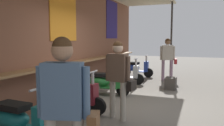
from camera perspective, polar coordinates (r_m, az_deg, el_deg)
name	(u,v)px	position (r m, az deg, el deg)	size (l,w,h in m)	color
ground_plane	(131,106)	(5.72, 4.83, -10.80)	(33.49, 33.49, 0.00)	#605B54
market_stall_facade	(65,28)	(6.25, -11.65, 8.66)	(11.96, 2.60, 3.52)	brown
scooter_teal	(19,120)	(3.95, -22.39, -13.15)	(0.48, 1.40, 0.97)	#197075
scooter_maroon	(73,96)	(5.22, -9.68, -8.10)	(0.46, 1.40, 0.97)	maroon
scooter_green	(104,82)	(6.74, -2.02, -4.79)	(0.49, 1.40, 0.97)	#237533
scooter_silver	(123,73)	(8.40, 2.80, -2.63)	(0.48, 1.40, 0.97)	#B2B5BA
scooter_blue	(135,68)	(10.03, 5.90, -1.23)	(0.46, 1.40, 0.97)	#233D9E
shopper_with_handbag	(168,55)	(9.25, 13.85, 1.97)	(0.36, 0.66, 1.68)	gray
shopper_browsing	(65,99)	(2.47, -11.79, -8.90)	(0.40, 0.66, 1.68)	#ADA393
shopper_passing	(118,73)	(4.62, 1.62, -2.44)	(0.30, 0.65, 1.62)	#ADA393
merchandise_crate	(171,83)	(7.77, 14.51, -4.97)	(0.42, 0.34, 0.39)	#3D3833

